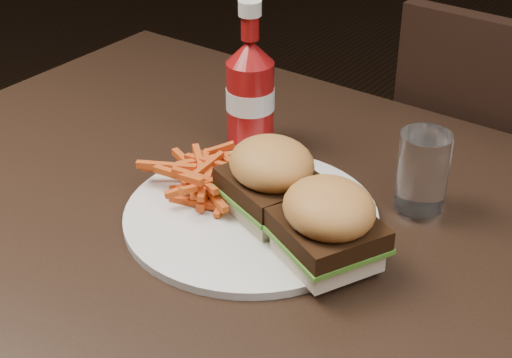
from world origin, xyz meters
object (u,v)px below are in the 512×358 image
Objects in this scene: ketchup_bottle at (250,107)px; tumbler at (423,171)px; dining_table at (292,257)px; plate at (251,215)px.

tumbler is at bearing -2.22° from ketchup_bottle.
dining_table is at bearing -41.73° from ketchup_bottle.
ketchup_bottle is at bearing 126.73° from plate.
plate is 2.36× the size of ketchup_bottle.
ketchup_bottle is 1.34× the size of tumbler.
plate is at bearing -138.55° from tumbler.
plate is 0.21m from tumbler.
dining_table is at bearing -120.26° from tumbler.
plate is 0.19m from ketchup_bottle.
plate is at bearing -53.27° from ketchup_bottle.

